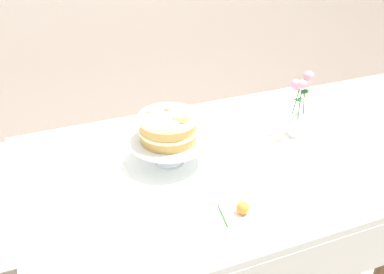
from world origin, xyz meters
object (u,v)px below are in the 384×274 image
(dining_table, at_px, (208,186))
(fallen_rose, at_px, (242,208))
(cake_stand, at_px, (169,144))
(flower_vase, at_px, (299,113))
(layer_cake, at_px, (168,127))

(dining_table, height_order, fallen_rose, fallen_rose)
(cake_stand, xyz_separation_m, fallen_rose, (0.12, -0.37, -0.06))
(flower_vase, bearing_deg, fallen_rose, -140.60)
(dining_table, xyz_separation_m, cake_stand, (-0.13, 0.09, 0.17))
(flower_vase, bearing_deg, dining_table, -168.91)
(cake_stand, bearing_deg, fallen_rose, -72.78)
(layer_cake, height_order, flower_vase, flower_vase)
(dining_table, distance_m, cake_stand, 0.23)
(flower_vase, bearing_deg, layer_cake, -179.88)
(cake_stand, bearing_deg, layer_cake, -59.90)
(layer_cake, bearing_deg, fallen_rose, -72.78)
(dining_table, height_order, cake_stand, cake_stand)
(cake_stand, distance_m, flower_vase, 0.57)
(dining_table, distance_m, flower_vase, 0.49)
(cake_stand, bearing_deg, flower_vase, 0.10)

